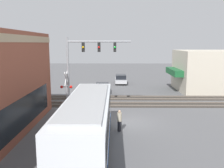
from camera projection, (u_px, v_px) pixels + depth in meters
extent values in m
plane|color=#565659|center=(129.00, 122.00, 20.60)|extent=(120.00, 120.00, 0.00)
cube|color=tan|center=(4.00, 38.00, 14.54)|extent=(19.09, 0.36, 0.50)
cube|color=black|center=(11.00, 121.00, 15.36)|extent=(15.87, 0.12, 2.20)
cube|color=beige|center=(214.00, 71.00, 33.91)|extent=(8.11, 9.55, 5.48)
cube|color=#19592D|center=(174.00, 72.00, 33.99)|extent=(5.68, 1.20, 0.80)
cube|color=silver|center=(88.00, 122.00, 15.01)|extent=(11.59, 2.55, 2.73)
cube|color=black|center=(88.00, 115.00, 14.95)|extent=(11.36, 2.59, 1.15)
cube|color=#194CA5|center=(88.00, 140.00, 15.21)|extent=(11.36, 2.58, 0.24)
cube|color=#A5A8AA|center=(87.00, 98.00, 14.78)|extent=(9.85, 2.17, 0.12)
cylinder|color=black|center=(93.00, 123.00, 18.77)|extent=(1.00, 2.57, 1.00)
cylinder|color=gray|center=(68.00, 74.00, 24.40)|extent=(0.20, 0.20, 7.02)
cylinder|color=gray|center=(99.00, 41.00, 23.86)|extent=(0.16, 6.09, 0.16)
cube|color=black|center=(83.00, 47.00, 23.97)|extent=(0.30, 0.27, 0.90)
sphere|color=yellow|center=(83.00, 47.00, 23.80)|extent=(0.20, 0.20, 0.20)
cube|color=black|center=(99.00, 47.00, 23.95)|extent=(0.30, 0.27, 0.90)
sphere|color=red|center=(99.00, 47.00, 23.79)|extent=(0.20, 0.20, 0.20)
cube|color=black|center=(115.00, 47.00, 23.93)|extent=(0.30, 0.27, 0.90)
sphere|color=green|center=(115.00, 47.00, 23.77)|extent=(0.20, 0.20, 0.20)
cylinder|color=gray|center=(67.00, 92.00, 24.07)|extent=(0.14, 0.14, 3.60)
cube|color=white|center=(66.00, 79.00, 23.86)|extent=(1.41, 0.06, 1.41)
cube|color=white|center=(66.00, 79.00, 23.86)|extent=(1.41, 0.06, 1.41)
cylinder|color=#38383A|center=(66.00, 87.00, 23.99)|extent=(0.08, 0.90, 0.08)
sphere|color=red|center=(71.00, 87.00, 23.93)|extent=(0.28, 0.28, 0.28)
sphere|color=red|center=(62.00, 87.00, 23.94)|extent=(0.28, 0.28, 0.28)
cube|color=#332D28|center=(126.00, 104.00, 26.51)|extent=(2.60, 60.00, 0.03)
cube|color=#6B6056|center=(126.00, 106.00, 25.80)|extent=(0.07, 60.00, 0.15)
cube|color=#6B6056|center=(125.00, 102.00, 27.21)|extent=(0.07, 60.00, 0.15)
cube|color=#332D28|center=(125.00, 98.00, 29.67)|extent=(2.60, 60.00, 0.03)
cube|color=#6B6056|center=(125.00, 99.00, 28.95)|extent=(0.07, 60.00, 0.15)
cube|color=#6B6056|center=(124.00, 96.00, 30.37)|extent=(0.07, 60.00, 0.15)
cube|color=black|center=(102.00, 90.00, 32.22)|extent=(4.26, 1.80, 0.50)
cube|color=black|center=(102.00, 86.00, 31.92)|extent=(2.34, 1.62, 0.62)
cylinder|color=black|center=(103.00, 89.00, 33.55)|extent=(0.64, 1.82, 0.64)
cylinder|color=black|center=(102.00, 93.00, 30.95)|extent=(0.64, 1.82, 0.64)
cube|color=#B7B7BC|center=(121.00, 80.00, 40.17)|extent=(4.26, 1.80, 0.55)
cube|color=black|center=(121.00, 77.00, 39.86)|extent=(2.34, 1.62, 0.66)
cylinder|color=black|center=(121.00, 80.00, 41.51)|extent=(0.64, 1.82, 0.64)
cylinder|color=black|center=(121.00, 83.00, 38.90)|extent=(0.64, 1.82, 0.64)
cylinder|color=black|center=(119.00, 126.00, 18.47)|extent=(0.28, 0.28, 0.77)
cylinder|color=#B2A58C|center=(119.00, 117.00, 18.35)|extent=(0.34, 0.34, 0.64)
sphere|color=tan|center=(119.00, 111.00, 18.28)|extent=(0.21, 0.21, 0.21)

